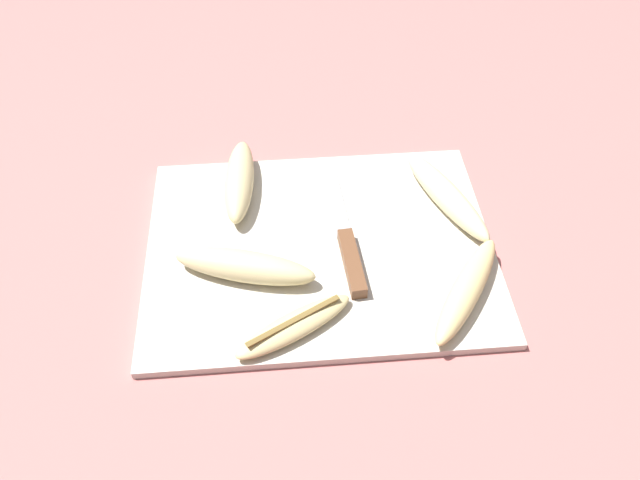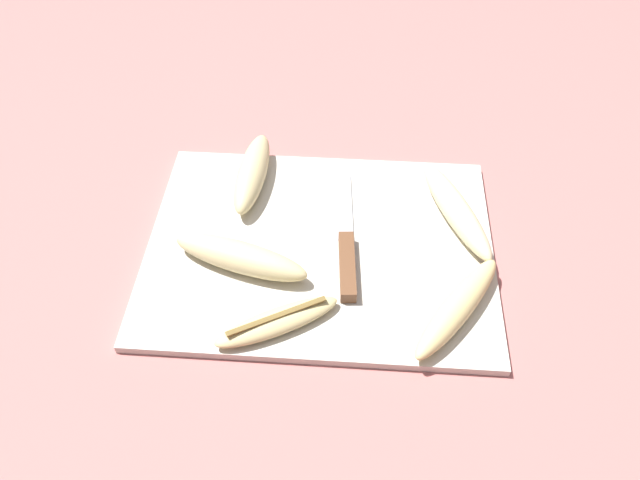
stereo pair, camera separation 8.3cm
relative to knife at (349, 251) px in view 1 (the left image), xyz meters
The scene contains 8 objects.
ground_plane 0.05m from the knife, 150.48° to the left, with size 4.00×4.00×0.00m, color #B76B66.
cutting_board 0.04m from the knife, 150.48° to the left, with size 0.46×0.35×0.01m.
knife is the anchor object (origin of this frame).
banana_ripe_center 0.14m from the knife, behind, with size 0.19×0.09×0.04m.
banana_mellow_near 0.20m from the knife, 136.67° to the left, with size 0.05×0.17×0.04m.
banana_cream_curved 0.17m from the knife, 29.01° to the left, with size 0.11×0.19×0.04m.
banana_golden_short 0.16m from the knife, 30.33° to the right, with size 0.13×0.17×0.03m.
banana_spotted_left 0.14m from the knife, 124.90° to the right, with size 0.16×0.11×0.02m.
Camera 1 is at (-0.05, -0.55, 0.65)m, focal length 35.00 mm.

